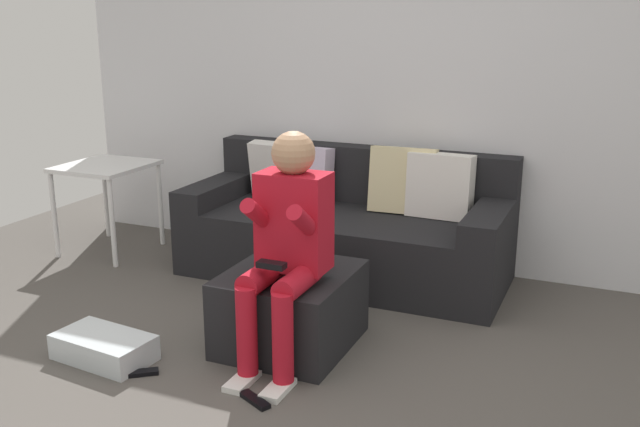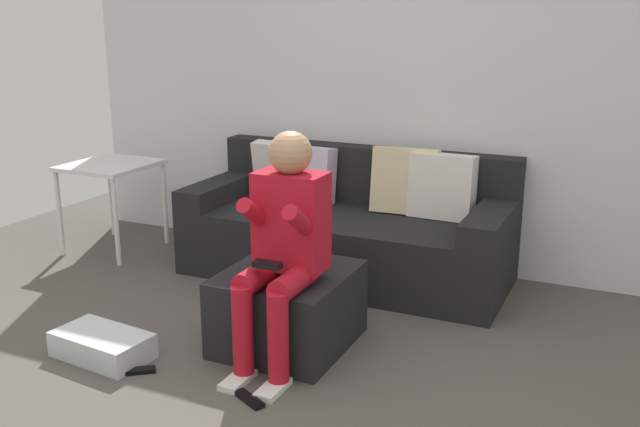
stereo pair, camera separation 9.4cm
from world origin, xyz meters
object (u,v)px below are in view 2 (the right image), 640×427
(ottoman, at_px, (288,308))
(side_table, at_px, (111,175))
(couch_sectional, at_px, (350,229))
(person_seated, at_px, (284,237))
(remote_by_storage_bin, at_px, (138,371))
(storage_bin, at_px, (103,345))
(remote_near_ottoman, at_px, (249,399))

(ottoman, distance_m, side_table, 2.17)
(couch_sectional, bearing_deg, person_seated, -81.74)
(remote_by_storage_bin, bearing_deg, storage_bin, 130.39)
(side_table, distance_m, remote_near_ottoman, 2.61)
(person_seated, xyz_separation_m, remote_near_ottoman, (0.04, -0.44, -0.66))
(person_seated, distance_m, storage_bin, 1.13)
(remote_near_ottoman, height_order, remote_by_storage_bin, same)
(ottoman, distance_m, remote_near_ottoman, 0.65)
(person_seated, distance_m, remote_near_ottoman, 0.79)
(remote_near_ottoman, bearing_deg, side_table, 170.15)
(couch_sectional, height_order, ottoman, couch_sectional)
(side_table, bearing_deg, remote_near_ottoman, -36.54)
(side_table, xyz_separation_m, remote_near_ottoman, (2.05, -1.52, -0.56))
(person_seated, bearing_deg, remote_by_storage_bin, -144.08)
(side_table, distance_m, remote_by_storage_bin, 2.14)
(storage_bin, relative_size, remote_near_ottoman, 2.72)
(side_table, bearing_deg, person_seated, -28.20)
(ottoman, distance_m, person_seated, 0.50)
(ottoman, height_order, person_seated, person_seated)
(storage_bin, xyz_separation_m, remote_near_ottoman, (0.92, -0.07, -0.06))
(person_seated, height_order, remote_by_storage_bin, person_seated)
(storage_bin, bearing_deg, couch_sectional, 67.99)
(remote_near_ottoman, bearing_deg, couch_sectional, 124.18)
(couch_sectional, distance_m, side_table, 1.85)
(couch_sectional, height_order, storage_bin, couch_sectional)
(ottoman, xyz_separation_m, person_seated, (0.07, -0.17, 0.46))
(ottoman, bearing_deg, side_table, 154.94)
(person_seated, relative_size, remote_by_storage_bin, 7.04)
(ottoman, bearing_deg, person_seated, -67.86)
(ottoman, height_order, storage_bin, ottoman)
(person_seated, relative_size, storage_bin, 2.33)
(person_seated, bearing_deg, remote_near_ottoman, -84.83)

